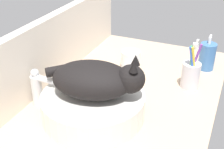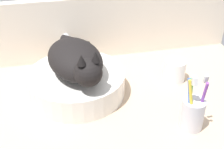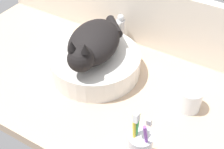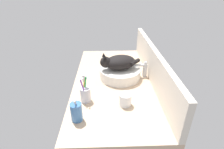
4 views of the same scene
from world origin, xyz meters
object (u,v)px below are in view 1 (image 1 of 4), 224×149
Objects in this scene: sink_basin at (93,106)px; faucet at (39,86)px; soap_dispenser at (207,56)px; water_glass at (131,61)px; toothbrush_cup at (191,74)px; cat at (97,79)px.

faucet is at bearing 93.15° from sink_basin.
faucet is 69.43cm from soap_dispenser.
water_glass is (36.33, 0.64, -0.47)cm from sink_basin.
soap_dispenser is at bearing -66.19° from water_glass.
soap_dispenser is at bearing -10.19° from toothbrush_cup.
faucet is at bearing 93.97° from cat.
soap_dispenser is at bearing -43.66° from faucet.
faucet is 55.10cm from toothbrush_cup.
toothbrush_cup is 2.34× the size of water_glass.
sink_basin is 19.81cm from faucet.
sink_basin is 4.14× the size of water_glass.
faucet is at bearing 125.77° from toothbrush_cup.
soap_dispenser reaches higher than faucet.
sink_basin is at bearing -86.85° from faucet.
cat reaches higher than faucet.
sink_basin is at bearing 141.04° from toothbrush_cup.
soap_dispenser is 31.81cm from water_glass.
sink_basin is 1.77× the size of toothbrush_cup.
water_glass is (35.95, 1.96, -10.32)cm from cat.
faucet reaches higher than water_glass.
toothbrush_cup is (-18.02, 3.24, -0.15)cm from soap_dispenser.
toothbrush_cup is at bearing -37.80° from cat.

